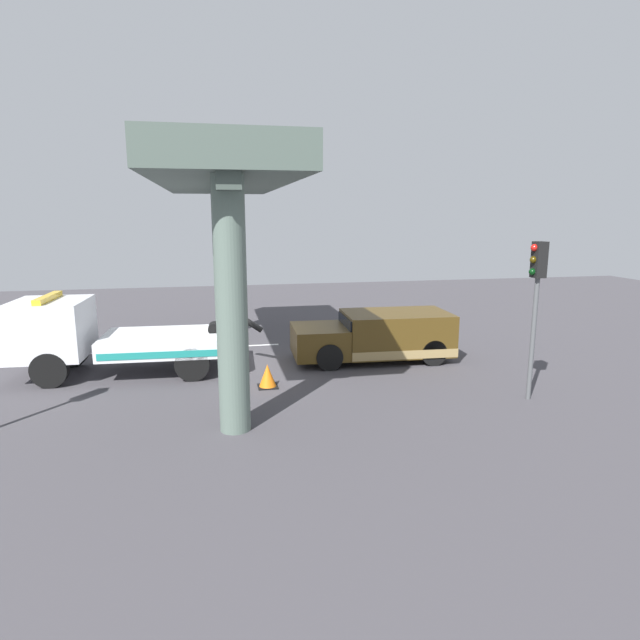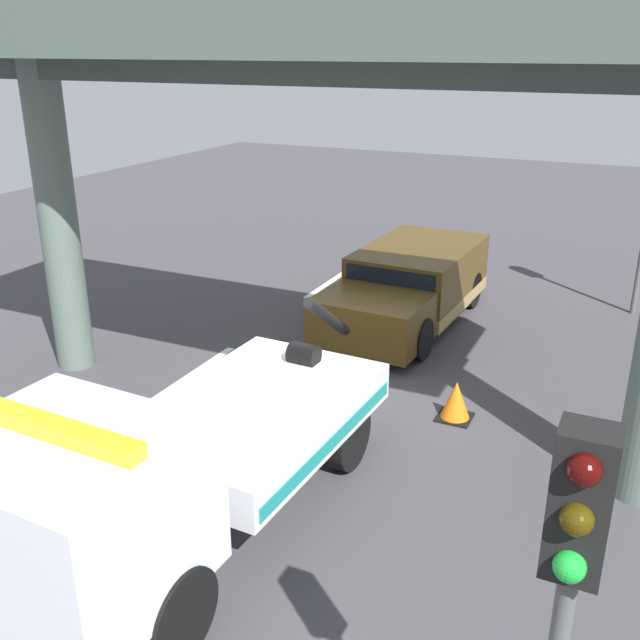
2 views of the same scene
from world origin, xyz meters
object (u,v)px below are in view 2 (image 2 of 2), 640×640
object	(u,v)px
tow_truck_white	(165,466)
traffic_cone_orange	(456,401)
towed_van_green	(409,287)
traffic_light_far	(566,594)

from	to	relation	value
tow_truck_white	traffic_cone_orange	size ratio (longest dim) A/B	11.10
towed_van_green	traffic_cone_orange	size ratio (longest dim) A/B	8.03
traffic_light_far	traffic_cone_orange	xyz separation A→B (m)	(-6.91, -2.35, -2.55)
towed_van_green	traffic_light_far	bearing A→B (deg)	22.57
traffic_light_far	traffic_cone_orange	world-z (taller)	traffic_light_far
traffic_light_far	traffic_cone_orange	size ratio (longest dim) A/B	5.95
traffic_light_far	towed_van_green	bearing A→B (deg)	-157.43
towed_van_green	traffic_cone_orange	world-z (taller)	towed_van_green
traffic_cone_orange	tow_truck_white	bearing A→B (deg)	-24.92
towed_van_green	traffic_light_far	world-z (taller)	traffic_light_far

